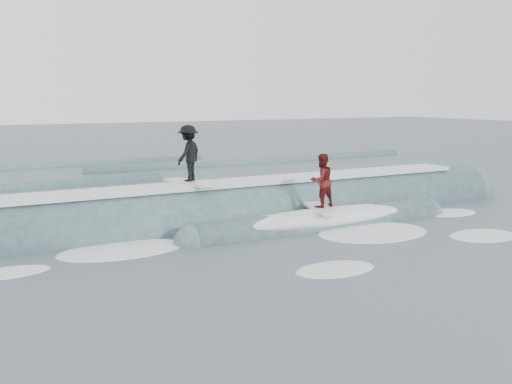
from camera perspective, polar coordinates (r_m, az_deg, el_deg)
name	(u,v)px	position (r m, az deg, el deg)	size (l,w,h in m)	color
ground	(296,242)	(16.53, 4.04, -4.99)	(160.00, 160.00, 0.00)	#3C4B57
breaking_wave	(250,219)	(19.31, -0.56, -2.75)	(23.76, 4.08, 2.59)	#354E59
surfer_black	(189,155)	(18.31, -6.76, 3.67)	(1.32, 2.07, 1.89)	silver
surfer_red	(322,184)	(18.20, 6.57, 0.85)	(1.04, 2.07, 1.81)	white
whitewater	(303,244)	(16.35, 4.75, -5.16)	(16.74, 6.14, 0.10)	white
far_swells	(113,173)	(32.38, -14.15, 1.86)	(41.04, 8.65, 0.80)	#354E59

